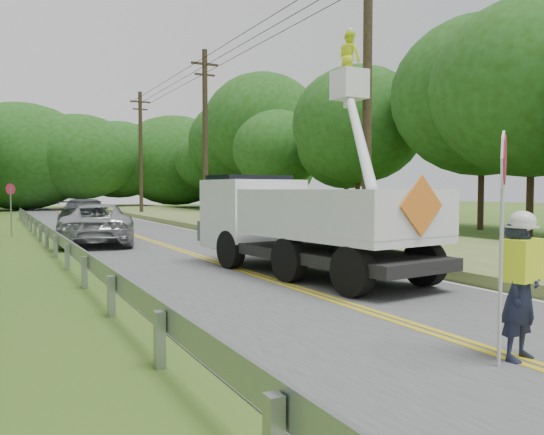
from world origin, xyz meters
name	(u,v)px	position (x,y,z in m)	size (l,w,h in m)	color
ground	(469,345)	(0.00, 0.00, 0.00)	(140.00, 140.00, 0.00)	#3F6221
road	(172,248)	(0.00, 14.00, 0.01)	(7.20, 96.00, 0.03)	#464649
guardrail	(52,236)	(-4.02, 14.91, 0.55)	(0.18, 48.00, 0.77)	gray
utility_poles	(259,120)	(5.00, 17.02, 5.27)	(1.60, 43.30, 10.00)	black
tall_grass_verge	(334,236)	(7.10, 14.00, 0.15)	(7.00, 96.00, 0.30)	#5B6934
treeline_right	(337,127)	(15.64, 26.53, 6.48)	(11.67, 52.32, 12.41)	#332319
treeline_horizon	(69,157)	(1.57, 56.07, 5.50)	(57.56, 15.10, 12.19)	#20430E
flagger	(520,280)	(0.00, -0.81, 1.03)	(1.09, 0.57, 2.85)	#191E33
bucket_truck	(291,210)	(1.31, 7.43, 1.61)	(5.20, 7.57, 7.10)	black
suv_silver	(98,224)	(-2.17, 16.62, 0.80)	(2.60, 5.65, 1.57)	#A8AAAF
suv_darkgrey	(85,214)	(-1.50, 24.64, 0.84)	(2.30, 5.65, 1.64)	#3C4145
stop_sign_permanent	(11,202)	(-5.10, 21.81, 1.59)	(0.43, 0.32, 2.42)	gray
yard_sign	(425,241)	(6.16, 7.52, 0.54)	(0.52, 0.08, 0.75)	white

